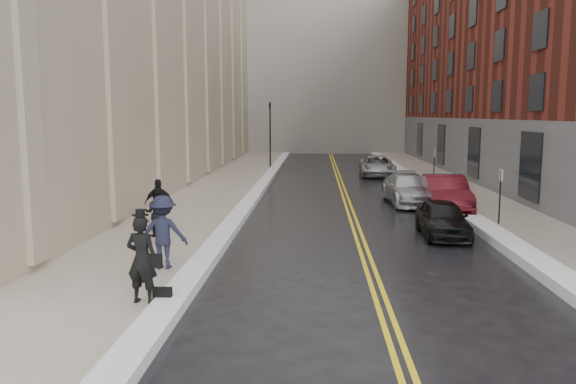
# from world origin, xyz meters

# --- Properties ---
(ground) EXTENTS (160.00, 160.00, 0.00)m
(ground) POSITION_xyz_m (0.00, 0.00, 0.00)
(ground) COLOR black
(ground) RESTS_ON ground
(sidewalk_left) EXTENTS (4.00, 64.00, 0.15)m
(sidewalk_left) POSITION_xyz_m (-4.50, 16.00, 0.07)
(sidewalk_left) COLOR gray
(sidewalk_left) RESTS_ON ground
(sidewalk_right) EXTENTS (3.00, 64.00, 0.15)m
(sidewalk_right) POSITION_xyz_m (9.00, 16.00, 0.07)
(sidewalk_right) COLOR gray
(sidewalk_right) RESTS_ON ground
(lane_stripe_a) EXTENTS (0.12, 64.00, 0.01)m
(lane_stripe_a) POSITION_xyz_m (2.38, 16.00, 0.00)
(lane_stripe_a) COLOR gold
(lane_stripe_a) RESTS_ON ground
(lane_stripe_b) EXTENTS (0.12, 64.00, 0.01)m
(lane_stripe_b) POSITION_xyz_m (2.62, 16.00, 0.00)
(lane_stripe_b) COLOR gold
(lane_stripe_b) RESTS_ON ground
(snow_ridge_left) EXTENTS (0.70, 60.80, 0.26)m
(snow_ridge_left) POSITION_xyz_m (-2.20, 16.00, 0.13)
(snow_ridge_left) COLOR silver
(snow_ridge_left) RESTS_ON ground
(snow_ridge_right) EXTENTS (0.85, 60.80, 0.30)m
(snow_ridge_right) POSITION_xyz_m (7.15, 16.00, 0.15)
(snow_ridge_right) COLOR silver
(snow_ridge_right) RESTS_ON ground
(traffic_signal) EXTENTS (0.18, 0.15, 5.20)m
(traffic_signal) POSITION_xyz_m (-2.60, 30.00, 3.08)
(traffic_signal) COLOR black
(traffic_signal) RESTS_ON ground
(parking_sign_near) EXTENTS (0.06, 0.35, 2.23)m
(parking_sign_near) POSITION_xyz_m (7.90, 8.00, 1.36)
(parking_sign_near) COLOR black
(parking_sign_near) RESTS_ON ground
(parking_sign_far) EXTENTS (0.06, 0.35, 2.23)m
(parking_sign_far) POSITION_xyz_m (7.90, 20.00, 1.36)
(parking_sign_far) COLOR black
(parking_sign_far) RESTS_ON ground
(car_black) EXTENTS (1.61, 3.82, 1.29)m
(car_black) POSITION_xyz_m (5.42, 6.33, 0.65)
(car_black) COLOR black
(car_black) RESTS_ON ground
(car_maroon) EXTENTS (1.93, 4.93, 1.60)m
(car_maroon) POSITION_xyz_m (6.66, 11.50, 0.80)
(car_maroon) COLOR #4C0D15
(car_maroon) RESTS_ON ground
(car_silver_near) EXTENTS (2.33, 5.05, 1.43)m
(car_silver_near) POSITION_xyz_m (5.39, 13.61, 0.71)
(car_silver_near) COLOR #9A9BA1
(car_silver_near) RESTS_ON ground
(car_silver_far) EXTENTS (2.52, 5.14, 1.41)m
(car_silver_far) POSITION_xyz_m (5.20, 25.86, 0.70)
(car_silver_far) COLOR #A4A8AC
(car_silver_far) RESTS_ON ground
(pedestrian_main) EXTENTS (0.79, 0.60, 1.96)m
(pedestrian_main) POSITION_xyz_m (-2.80, -1.55, 1.13)
(pedestrian_main) COLOR black
(pedestrian_main) RESTS_ON sidewalk_left
(pedestrian_a) EXTENTS (0.83, 0.67, 1.64)m
(pedestrian_a) POSITION_xyz_m (-4.42, 5.17, 0.97)
(pedestrian_a) COLOR black
(pedestrian_a) RESTS_ON sidewalk_left
(pedestrian_b) EXTENTS (1.29, 0.77, 1.97)m
(pedestrian_b) POSITION_xyz_m (-3.10, 1.25, 1.14)
(pedestrian_b) COLOR black
(pedestrian_b) RESTS_ON sidewalk_left
(pedestrian_c) EXTENTS (1.10, 0.61, 1.77)m
(pedestrian_c) POSITION_xyz_m (-4.77, 6.77, 1.03)
(pedestrian_c) COLOR black
(pedestrian_c) RESTS_ON sidewalk_left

